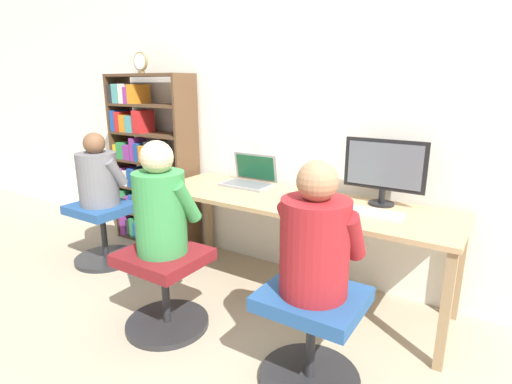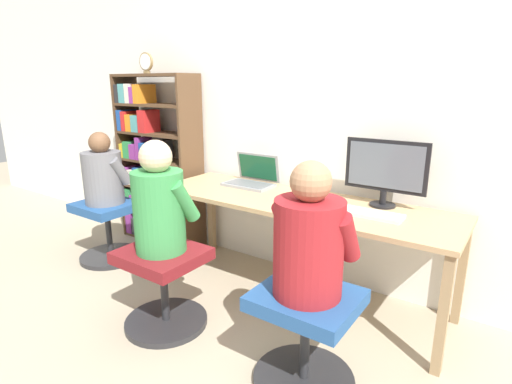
{
  "view_description": "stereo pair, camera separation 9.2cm",
  "coord_description": "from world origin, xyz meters",
  "px_view_note": "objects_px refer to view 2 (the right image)",
  "views": [
    {
      "loc": [
        1.17,
        -1.98,
        1.45
      ],
      "look_at": [
        -0.19,
        0.12,
        0.77
      ],
      "focal_mm": 28.0,
      "sensor_mm": 36.0,
      "label": 1
    },
    {
      "loc": [
        1.24,
        -1.93,
        1.45
      ],
      "look_at": [
        -0.19,
        0.12,
        0.77
      ],
      "focal_mm": 28.0,
      "sensor_mm": 36.0,
      "label": 2
    }
  ],
  "objects_px": {
    "desktop_monitor": "(385,170)",
    "person_at_laptop": "(159,204)",
    "office_chair_left": "(305,333)",
    "person_at_monitor": "(309,240)",
    "bookshelf": "(150,162)",
    "office_chair_side": "(108,227)",
    "keyboard": "(370,214)",
    "desk_clock": "(146,62)",
    "office_chair_right": "(164,283)",
    "person_near_shelf": "(103,174)",
    "laptop": "(252,179)"
  },
  "relations": [
    {
      "from": "laptop",
      "to": "bookshelf",
      "type": "relative_size",
      "value": 0.25
    },
    {
      "from": "person_at_laptop",
      "to": "bookshelf",
      "type": "distance_m",
      "value": 1.51
    },
    {
      "from": "office_chair_left",
      "to": "office_chair_side",
      "type": "distance_m",
      "value": 2.1
    },
    {
      "from": "person_at_monitor",
      "to": "office_chair_side",
      "type": "bearing_deg",
      "value": 170.15
    },
    {
      "from": "laptop",
      "to": "keyboard",
      "type": "distance_m",
      "value": 1.01
    },
    {
      "from": "bookshelf",
      "to": "person_at_laptop",
      "type": "bearing_deg",
      "value": -38.66
    },
    {
      "from": "office_chair_left",
      "to": "person_near_shelf",
      "type": "relative_size",
      "value": 0.87
    },
    {
      "from": "office_chair_right",
      "to": "person_at_monitor",
      "type": "distance_m",
      "value": 1.06
    },
    {
      "from": "person_at_laptop",
      "to": "desk_clock",
      "type": "distance_m",
      "value": 1.62
    },
    {
      "from": "keyboard",
      "to": "laptop",
      "type": "bearing_deg",
      "value": 168.89
    },
    {
      "from": "desktop_monitor",
      "to": "person_near_shelf",
      "type": "height_order",
      "value": "desktop_monitor"
    },
    {
      "from": "desktop_monitor",
      "to": "person_at_monitor",
      "type": "bearing_deg",
      "value": -92.63
    },
    {
      "from": "person_at_monitor",
      "to": "keyboard",
      "type": "bearing_deg",
      "value": 86.39
    },
    {
      "from": "laptop",
      "to": "person_near_shelf",
      "type": "height_order",
      "value": "person_near_shelf"
    },
    {
      "from": "laptop",
      "to": "office_chair_left",
      "type": "relative_size",
      "value": 0.75
    },
    {
      "from": "bookshelf",
      "to": "office_chair_side",
      "type": "height_order",
      "value": "bookshelf"
    },
    {
      "from": "person_at_monitor",
      "to": "desk_clock",
      "type": "distance_m",
      "value": 2.34
    },
    {
      "from": "person_at_laptop",
      "to": "office_chair_left",
      "type": "bearing_deg",
      "value": 2.32
    },
    {
      "from": "keyboard",
      "to": "bookshelf",
      "type": "relative_size",
      "value": 0.25
    },
    {
      "from": "office_chair_side",
      "to": "person_near_shelf",
      "type": "distance_m",
      "value": 0.46
    },
    {
      "from": "desktop_monitor",
      "to": "desk_clock",
      "type": "distance_m",
      "value": 2.16
    },
    {
      "from": "person_at_monitor",
      "to": "office_chair_right",
      "type": "bearing_deg",
      "value": -177.11
    },
    {
      "from": "desk_clock",
      "to": "office_chair_side",
      "type": "distance_m",
      "value": 1.42
    },
    {
      "from": "laptop",
      "to": "office_chair_side",
      "type": "height_order",
      "value": "laptop"
    },
    {
      "from": "laptop",
      "to": "desk_clock",
      "type": "bearing_deg",
      "value": -177.43
    },
    {
      "from": "office_chair_right",
      "to": "bookshelf",
      "type": "height_order",
      "value": "bookshelf"
    },
    {
      "from": "desk_clock",
      "to": "person_near_shelf",
      "type": "height_order",
      "value": "desk_clock"
    },
    {
      "from": "desk_clock",
      "to": "desktop_monitor",
      "type": "bearing_deg",
      "value": 2.32
    },
    {
      "from": "person_at_laptop",
      "to": "bookshelf",
      "type": "height_order",
      "value": "bookshelf"
    },
    {
      "from": "keyboard",
      "to": "office_chair_right",
      "type": "xyz_separation_m",
      "value": [
        -0.99,
        -0.74,
        -0.43
      ]
    },
    {
      "from": "keyboard",
      "to": "bookshelf",
      "type": "height_order",
      "value": "bookshelf"
    },
    {
      "from": "laptop",
      "to": "desktop_monitor",
      "type": "bearing_deg",
      "value": 2.05
    },
    {
      "from": "desktop_monitor",
      "to": "person_at_laptop",
      "type": "distance_m",
      "value": 1.39
    },
    {
      "from": "bookshelf",
      "to": "person_near_shelf",
      "type": "relative_size",
      "value": 2.62
    },
    {
      "from": "desktop_monitor",
      "to": "desk_clock",
      "type": "bearing_deg",
      "value": -177.68
    },
    {
      "from": "keyboard",
      "to": "office_chair_left",
      "type": "distance_m",
      "value": 0.82
    },
    {
      "from": "office_chair_left",
      "to": "person_at_laptop",
      "type": "xyz_separation_m",
      "value": [
        -0.94,
        -0.04,
        0.5
      ]
    },
    {
      "from": "desktop_monitor",
      "to": "keyboard",
      "type": "bearing_deg",
      "value": -89.69
    },
    {
      "from": "office_chair_left",
      "to": "person_at_monitor",
      "type": "bearing_deg",
      "value": 90.0
    },
    {
      "from": "office_chair_side",
      "to": "person_at_monitor",
      "type": "bearing_deg",
      "value": -9.85
    },
    {
      "from": "desk_clock",
      "to": "office_chair_side",
      "type": "relative_size",
      "value": 0.34
    },
    {
      "from": "person_at_laptop",
      "to": "person_near_shelf",
      "type": "relative_size",
      "value": 1.12
    },
    {
      "from": "person_at_monitor",
      "to": "bookshelf",
      "type": "bearing_deg",
      "value": 157.05
    },
    {
      "from": "person_at_monitor",
      "to": "person_near_shelf",
      "type": "relative_size",
      "value": 1.09
    },
    {
      "from": "office_chair_left",
      "to": "desktop_monitor",
      "type": "bearing_deg",
      "value": 87.38
    },
    {
      "from": "person_at_laptop",
      "to": "office_chair_side",
      "type": "bearing_deg",
      "value": 160.3
    },
    {
      "from": "person_near_shelf",
      "to": "desk_clock",
      "type": "bearing_deg",
      "value": 82.76
    },
    {
      "from": "keyboard",
      "to": "desktop_monitor",
      "type": "bearing_deg",
      "value": 90.31
    },
    {
      "from": "person_at_monitor",
      "to": "person_near_shelf",
      "type": "height_order",
      "value": "person_at_monitor"
    },
    {
      "from": "desktop_monitor",
      "to": "person_at_monitor",
      "type": "height_order",
      "value": "person_at_monitor"
    }
  ]
}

